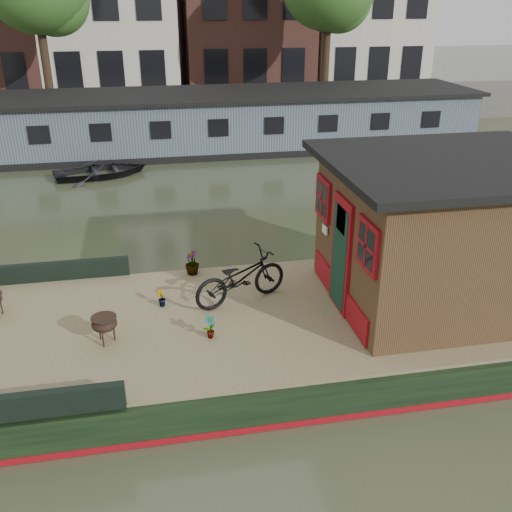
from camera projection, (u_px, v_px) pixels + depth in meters
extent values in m
plane|color=#2C3220|center=(312.00, 342.00, 9.70)|extent=(120.00, 120.00, 0.00)
cube|color=black|center=(312.00, 327.00, 9.58)|extent=(12.00, 4.00, 0.60)
cube|color=maroon|center=(312.00, 339.00, 9.68)|extent=(12.02, 4.02, 0.10)
cube|color=#887A54|center=(313.00, 310.00, 9.44)|extent=(11.80, 3.80, 0.05)
cube|color=black|center=(44.00, 272.00, 10.30)|extent=(3.00, 0.12, 0.35)
cube|color=#331D13|center=(445.00, 235.00, 9.33)|extent=(3.50, 3.00, 2.30)
cube|color=black|center=(456.00, 163.00, 8.83)|extent=(4.00, 3.50, 0.12)
cube|color=maroon|center=(341.00, 255.00, 9.11)|extent=(0.06, 0.80, 1.90)
cube|color=black|center=(340.00, 258.00, 9.13)|extent=(0.04, 0.64, 1.70)
cube|color=maroon|center=(368.00, 246.00, 7.92)|extent=(0.06, 0.72, 0.72)
cube|color=maroon|center=(323.00, 198.00, 9.80)|extent=(0.06, 0.72, 0.72)
imported|color=black|center=(241.00, 277.00, 9.50)|extent=(1.79, 1.15, 0.89)
imported|color=#9F542D|center=(210.00, 327.00, 8.55)|extent=(0.25, 0.24, 0.39)
imported|color=maroon|center=(161.00, 298.00, 9.47)|extent=(0.20, 0.20, 0.29)
imported|color=brown|center=(192.00, 262.00, 10.54)|extent=(0.32, 0.32, 0.47)
cylinder|color=black|center=(8.00, 403.00, 7.11)|extent=(0.16, 0.16, 0.18)
imported|color=black|center=(101.00, 167.00, 18.61)|extent=(3.39, 2.75, 0.62)
cube|color=slate|center=(212.00, 122.00, 21.80)|extent=(20.00, 4.00, 2.00)
cube|color=black|center=(211.00, 94.00, 21.37)|extent=(20.40, 4.40, 0.12)
cube|color=black|center=(213.00, 145.00, 22.17)|extent=(20.00, 4.05, 0.24)
cube|color=#47443F|center=(196.00, 107.00, 27.84)|extent=(60.00, 6.00, 0.90)
cylinder|color=#332316|center=(45.00, 60.00, 24.37)|extent=(0.36, 0.36, 4.00)
cylinder|color=#332316|center=(326.00, 55.00, 26.52)|extent=(0.36, 0.36, 4.00)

